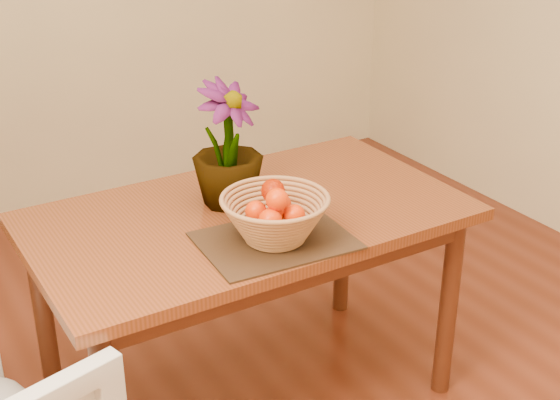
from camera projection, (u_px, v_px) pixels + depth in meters
table at (248, 235)px, 2.56m from camera, size 1.40×0.80×0.75m
placemat at (275, 241)px, 2.33m from camera, size 0.47×0.36×0.01m
wicker_basket at (275, 220)px, 2.30m from camera, size 0.33×0.33×0.13m
orange_pile at (275, 205)px, 2.29m from camera, size 0.15×0.15×0.13m
potted_plant at (227, 145)px, 2.49m from camera, size 0.30×0.30×0.41m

